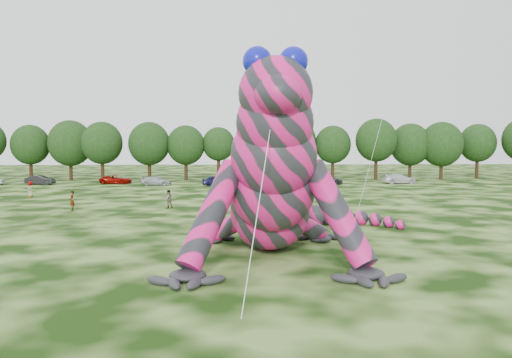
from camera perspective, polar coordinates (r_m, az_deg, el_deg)
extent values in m
plane|color=#16330A|center=(25.37, -10.15, -9.46)|extent=(240.00, 240.00, 0.00)
cylinder|color=silver|center=(35.42, 14.47, 7.69)|extent=(0.02, 0.02, 16.97)
cylinder|color=#382314|center=(36.30, 11.09, -5.20)|extent=(0.08, 0.08, 0.24)
imported|color=black|center=(78.98, -23.44, -0.10)|extent=(4.29, 1.93, 1.37)
imported|color=#850803|center=(76.53, -15.69, -0.06)|extent=(4.93, 2.76, 1.30)
imported|color=#A3A8AC|center=(72.91, -11.33, -0.21)|extent=(4.45, 2.18, 1.25)
imported|color=#181947|center=(70.77, -4.45, -0.19)|extent=(4.50, 2.51, 1.45)
imported|color=beige|center=(73.00, 4.65, -0.10)|extent=(4.16, 1.57, 1.36)
imported|color=#28292B|center=(73.56, 8.08, -0.11)|extent=(4.98, 2.79, 1.31)
imported|color=silver|center=(77.43, 16.03, 0.03)|extent=(5.09, 2.30, 1.45)
imported|color=gray|center=(60.77, -24.37, -1.08)|extent=(0.62, 0.90, 1.76)
imported|color=gray|center=(55.62, 6.96, -1.20)|extent=(1.14, 0.69, 1.73)
imported|color=gray|center=(46.95, -20.30, -2.37)|extent=(0.57, 0.72, 1.75)
imported|color=gray|center=(46.51, -9.99, -2.27)|extent=(1.03, 0.96, 1.69)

